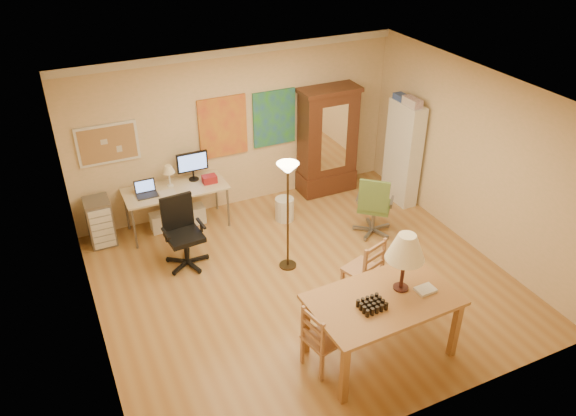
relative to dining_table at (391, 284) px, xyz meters
name	(u,v)px	position (x,y,z in m)	size (l,w,h in m)	color
floor	(304,282)	(-0.30, 1.57, -1.00)	(5.50, 5.50, 0.00)	#9C6937
crown_molding	(234,51)	(-0.30, 4.03, 1.64)	(5.50, 0.08, 0.12)	white
corkboard	(108,144)	(-2.35, 4.04, 0.50)	(0.90, 0.04, 0.62)	tan
art_panel_left	(223,127)	(-0.55, 4.04, 0.45)	(0.80, 0.04, 1.00)	gold
art_panel_right	(274,118)	(0.35, 4.04, 0.45)	(0.75, 0.04, 0.95)	#265F98
dining_table	(391,284)	(0.00, 0.00, 0.00)	(1.71, 1.07, 1.57)	#935630
ladder_chair_back	(364,271)	(0.27, 0.94, -0.56)	(0.54, 0.53, 0.94)	#AA6F4D
ladder_chair_left	(321,341)	(-0.83, 0.07, -0.60)	(0.45, 0.47, 0.86)	#AA6F4D
torchiere_lamp	(288,185)	(-0.35, 2.00, 0.35)	(0.30, 0.30, 1.67)	#392917
computer_desk	(178,202)	(-1.47, 3.72, -0.55)	(1.59, 0.70, 1.21)	#C6BB91
office_chair_black	(185,247)	(-1.67, 2.70, -0.71)	(0.65, 0.65, 1.06)	black
office_chair_green	(373,218)	(1.24, 2.22, -0.72)	(0.66, 0.66, 1.04)	slate
drawer_cart	(100,222)	(-2.69, 3.77, -0.62)	(0.37, 0.45, 0.75)	slate
armoire	(327,148)	(1.26, 3.80, -0.17)	(1.04, 0.49, 1.91)	#3C2110
bookshelf	(403,153)	(2.25, 2.97, -0.11)	(0.27, 0.71, 1.77)	white
wastebin	(284,209)	(0.15, 3.19, -0.80)	(0.31, 0.31, 0.39)	silver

